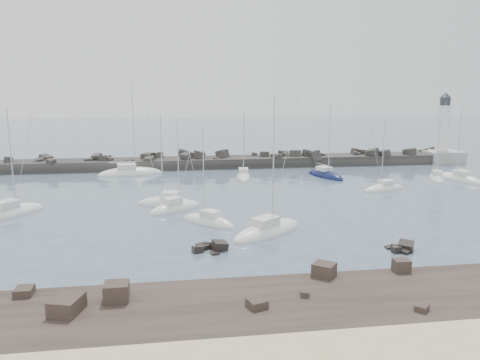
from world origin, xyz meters
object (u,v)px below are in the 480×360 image
Objects in this scene: lighthouse at (441,147)px; sailboat_13 at (175,209)px; sailboat_3 at (11,214)px; sailboat_4 at (130,174)px; sailboat_7 at (268,232)px; sailboat_9 at (384,189)px; sailboat_12 at (436,179)px; sailboat_10 at (459,179)px; sailboat_14 at (168,204)px; sailboat_8 at (325,176)px; sailboat_5 at (208,222)px; sailboat_6 at (243,177)px.

sailboat_13 is at bearing -149.67° from lighthouse.
sailboat_4 reaches higher than sailboat_3.
sailboat_9 is at bearing 40.59° from sailboat_7.
sailboat_10 is at bearing -10.42° from sailboat_12.
sailboat_14 is at bearing -171.36° from sailboat_9.
sailboat_4 is 42.11m from sailboat_9.
sailboat_13 is (-25.28, -18.69, 0.00)m from sailboat_8.
lighthouse is 1.07× the size of sailboat_3.
sailboat_5 is 33.10m from sailboat_8.
sailboat_13 is at bearing -164.54° from sailboat_10.
sailboat_3 is 23.67m from sailboat_5.
sailboat_5 is 1.04× the size of sailboat_12.
sailboat_5 is 1.00× the size of sailboat_9.
sailboat_5 is 43.37m from sailboat_12.
sailboat_5 is at bearing -63.09° from sailboat_14.
sailboat_3 is 0.99× the size of sailboat_8.
sailboat_6 is (18.93, -6.23, -0.00)m from sailboat_4.
lighthouse is 44.32m from sailboat_6.
sailboat_5 is (11.12, -31.80, -0.01)m from sailboat_4.
sailboat_13 is (-53.86, -31.52, -2.95)m from lighthouse.
lighthouse is 62.04m from sailboat_14.
sailboat_8 is at bearing -155.83° from lighthouse.
lighthouse is 0.85× the size of sailboat_4.
sailboat_12 is at bearing 11.93° from sailboat_3.
sailboat_3 is 50.00m from sailboat_9.
sailboat_7 is 1.10× the size of sailboat_8.
sailboat_8 is at bearing 49.00° from sailboat_5.
sailboat_10 is (15.49, 5.42, 0.01)m from sailboat_9.
sailboat_9 is (49.53, 6.87, -0.02)m from sailboat_3.
sailboat_14 is at bearing 127.52° from sailboat_7.
sailboat_7 is at bearing -143.74° from sailboat_12.
sailboat_4 is 1.52× the size of sailboat_5.
lighthouse is 1.35× the size of sailboat_12.
sailboat_3 is 0.80× the size of sailboat_4.
sailboat_5 is at bearing -131.00° from sailboat_8.
sailboat_13 is at bearing -162.45° from sailboat_12.
sailboat_4 is 1.41× the size of sailboat_6.
sailboat_7 reaches higher than sailboat_13.
sailboat_9 is (21.07, 18.05, -0.01)m from sailboat_7.
sailboat_4 is 1.52× the size of sailboat_9.
lighthouse reaches higher than sailboat_10.
sailboat_6 is at bearing 53.81° from sailboat_14.
sailboat_8 reaches higher than sailboat_6.
sailboat_6 is 0.88× the size of sailboat_8.
sailboat_9 is 0.94× the size of sailboat_13.
sailboat_3 is 1.09× the size of sailboat_14.
sailboat_8 is 1.10× the size of sailboat_14.
sailboat_7 reaches higher than sailboat_9.
sailboat_8 reaches higher than sailboat_5.
lighthouse is at bearing 57.37° from sailboat_12.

